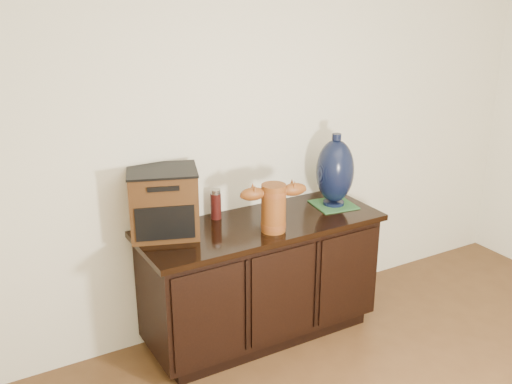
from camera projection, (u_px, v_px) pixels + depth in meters
sideboard at (261, 279)px, 3.62m from camera, size 1.46×0.56×0.75m
terracotta_vessel at (274, 205)px, 3.33m from camera, size 0.39×0.17×0.28m
tv_radio at (164, 202)px, 3.28m from camera, size 0.45×0.41×0.38m
green_mat at (333, 205)px, 3.76m from camera, size 0.27×0.27×0.01m
lamp_base at (335, 171)px, 3.68m from camera, size 0.26×0.26×0.45m
spray_can at (216, 204)px, 3.53m from camera, size 0.06×0.06×0.18m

